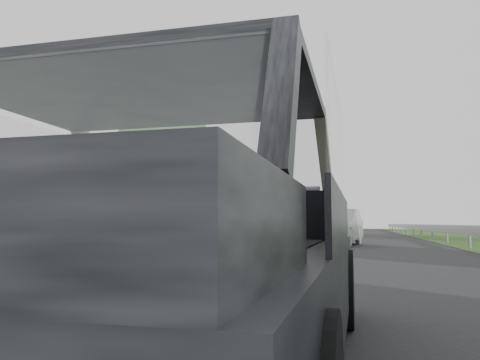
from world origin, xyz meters
The scene contains 9 objects.
subject_car centered at (0.00, 0.00, 0.72)m, with size 1.80×4.00×1.45m, color black.
dashboard centered at (0.00, 0.62, 0.85)m, with size 1.58×0.45×0.30m, color black.
driver_seat centered at (-0.40, -0.29, 0.88)m, with size 0.50×0.72×0.42m, color black.
passenger_seat centered at (0.40, -0.29, 0.88)m, with size 0.50×0.72×0.42m, color black.
steering_wheel centered at (-0.40, 0.33, 0.92)m, with size 0.36×0.36×0.04m, color black.
cat centered at (0.22, 0.60, 1.09)m, with size 0.64×0.20×0.29m, color slate.
other_car centered at (0.17, 15.19, 0.67)m, with size 1.61×4.07×1.34m, color #BDBDBD.
tree_5 centered at (-10.33, 23.40, 4.18)m, with size 5.52×5.52×8.36m, color #2A5523, non-canonical shape.
tree_6 centered at (-9.81, 27.98, 3.44)m, with size 4.54×4.54×6.87m, color #2A5523, non-canonical shape.
Camera 1 is at (0.98, -2.44, 0.80)m, focal length 35.00 mm.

